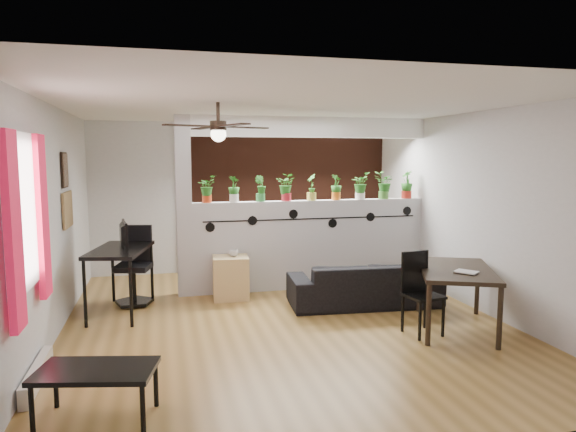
{
  "coord_description": "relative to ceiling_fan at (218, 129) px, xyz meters",
  "views": [
    {
      "loc": [
        -1.43,
        -5.96,
        2.02
      ],
      "look_at": [
        0.21,
        0.6,
        1.23
      ],
      "focal_mm": 32.0,
      "sensor_mm": 36.0,
      "label": 1
    }
  ],
  "objects": [
    {
      "name": "office_chair",
      "position": [
        -1.0,
        1.52,
        -1.85
      ],
      "size": [
        0.55,
        0.55,
        1.05
      ],
      "color": "black",
      "rests_on": "ground"
    },
    {
      "name": "corkboard",
      "position": [
        -1.78,
        1.25,
        -0.96
      ],
      "size": [
        0.03,
        0.6,
        0.45
      ],
      "primitive_type": "cube",
      "color": "olive",
      "rests_on": "room_shell"
    },
    {
      "name": "partition_wall",
      "position": [
        1.6,
        1.8,
        -1.64
      ],
      "size": [
        3.6,
        0.18,
        1.35
      ],
      "primitive_type": "cube",
      "color": "#BCBCC1",
      "rests_on": "ground"
    },
    {
      "name": "coffee_table",
      "position": [
        -1.15,
        -1.67,
        -1.95
      ],
      "size": [
        0.97,
        0.67,
        0.41
      ],
      "color": "black",
      "rests_on": "ground"
    },
    {
      "name": "sofa",
      "position": [
        2.03,
        0.72,
        -2.03
      ],
      "size": [
        1.99,
        0.92,
        0.56
      ],
      "primitive_type": "imported",
      "rotation": [
        0.0,
        0.0,
        3.06
      ],
      "color": "black",
      "rests_on": "ground"
    },
    {
      "name": "framed_art",
      "position": [
        -1.78,
        1.2,
        -0.46
      ],
      "size": [
        0.03,
        0.34,
        0.44
      ],
      "color": "#8C7259",
      "rests_on": "room_shell"
    },
    {
      "name": "potted_plant_4",
      "position": [
        1.6,
        1.8,
        -0.75
      ],
      "size": [
        0.18,
        0.22,
        0.4
      ],
      "color": "#D1C649",
      "rests_on": "partition_wall"
    },
    {
      "name": "cup",
      "position": [
        0.36,
        1.46,
        -1.66
      ],
      "size": [
        0.13,
        0.13,
        0.1
      ],
      "primitive_type": "imported",
      "rotation": [
        0.0,
        0.0,
        0.08
      ],
      "color": "gray",
      "rests_on": "cube_shelf"
    },
    {
      "name": "baseboard_heater",
      "position": [
        -1.74,
        -0.9,
        -2.22
      ],
      "size": [
        0.08,
        1.0,
        0.18
      ],
      "primitive_type": "cube",
      "color": "silver",
      "rests_on": "ground"
    },
    {
      "name": "cube_shelf",
      "position": [
        0.31,
        1.46,
        -2.01
      ],
      "size": [
        0.53,
        0.48,
        0.61
      ],
      "primitive_type": "cube",
      "rotation": [
        0.0,
        0.0,
        -0.08
      ],
      "color": "tan",
      "rests_on": "ground"
    },
    {
      "name": "dining_table",
      "position": [
        2.69,
        -0.45,
        -1.67
      ],
      "size": [
        1.27,
        1.53,
        0.72
      ],
      "color": "black",
      "rests_on": "ground"
    },
    {
      "name": "potted_plant_3",
      "position": [
        1.21,
        1.8,
        -0.75
      ],
      "size": [
        0.26,
        0.25,
        0.41
      ],
      "color": "#AC1B25",
      "rests_on": "partition_wall"
    },
    {
      "name": "potted_plant_5",
      "position": [
        2.0,
        1.8,
        -0.76
      ],
      "size": [
        0.23,
        0.24,
        0.39
      ],
      "color": "orange",
      "rests_on": "partition_wall"
    },
    {
      "name": "monitor",
      "position": [
        -1.15,
        1.26,
        -1.37
      ],
      "size": [
        0.32,
        0.1,
        0.18
      ],
      "primitive_type": "imported",
      "rotation": [
        0.0,
        0.0,
        1.71
      ],
      "color": "black",
      "rests_on": "computer_desk"
    },
    {
      "name": "folding_chair",
      "position": [
        2.21,
        -0.46,
        -1.76
      ],
      "size": [
        0.43,
        0.43,
        0.94
      ],
      "color": "black",
      "rests_on": "ground"
    },
    {
      "name": "ceiling_header",
      "position": [
        1.6,
        1.8,
        0.14
      ],
      "size": [
        3.6,
        0.18,
        0.3
      ],
      "primitive_type": "cube",
      "color": "white",
      "rests_on": "room_shell"
    },
    {
      "name": "book",
      "position": [
        2.59,
        -0.75,
        -1.58
      ],
      "size": [
        0.28,
        0.3,
        0.02
      ],
      "primitive_type": "imported",
      "rotation": [
        0.0,
        0.0,
        0.64
      ],
      "color": "gray",
      "rests_on": "dining_table"
    },
    {
      "name": "ceiling_fan",
      "position": [
        0.0,
        0.0,
        0.0
      ],
      "size": [
        1.19,
        1.19,
        0.43
      ],
      "color": "black",
      "rests_on": "room_shell"
    },
    {
      "name": "computer_desk",
      "position": [
        -1.15,
        1.11,
        -1.54
      ],
      "size": [
        0.85,
        1.28,
        0.85
      ],
      "color": "black",
      "rests_on": "ground"
    },
    {
      "name": "potted_plant_0",
      "position": [
        0.02,
        1.8,
        -0.75
      ],
      "size": [
        0.25,
        0.25,
        0.4
      ],
      "color": "red",
      "rests_on": "partition_wall"
    },
    {
      "name": "potted_plant_2",
      "position": [
        0.81,
        1.8,
        -0.76
      ],
      "size": [
        0.24,
        0.23,
        0.39
      ],
      "color": "green",
      "rests_on": "partition_wall"
    },
    {
      "name": "potted_plant_7",
      "position": [
        2.79,
        1.8,
        -0.74
      ],
      "size": [
        0.24,
        0.2,
        0.43
      ],
      "color": "#4D9636",
      "rests_on": "partition_wall"
    },
    {
      "name": "pier_column",
      "position": [
        -0.31,
        1.8,
        -1.01
      ],
      "size": [
        0.22,
        0.2,
        2.6
      ],
      "primitive_type": "cube",
      "color": "#BCBCC1",
      "rests_on": "ground"
    },
    {
      "name": "potted_plant_6",
      "position": [
        2.39,
        1.8,
        -0.74
      ],
      "size": [
        0.28,
        0.27,
        0.42
      ],
      "color": "white",
      "rests_on": "partition_wall"
    },
    {
      "name": "room_shell",
      "position": [
        0.8,
        0.3,
        -1.01
      ],
      "size": [
        6.3,
        7.1,
        2.9
      ],
      "color": "olive",
      "rests_on": "ground"
    },
    {
      "name": "potted_plant_1",
      "position": [
        0.42,
        1.8,
        -0.76
      ],
      "size": [
        0.24,
        0.24,
        0.39
      ],
      "color": "white",
      "rests_on": "partition_wall"
    },
    {
      "name": "potted_plant_8",
      "position": [
        3.18,
        1.8,
        -0.73
      ],
      "size": [
        0.19,
        0.24,
        0.44
      ],
      "color": "red",
      "rests_on": "partition_wall"
    },
    {
      "name": "vine_decal",
      "position": [
        1.6,
        1.7,
        -1.23
      ],
      "size": [
        3.31,
        0.01,
        0.3
      ],
      "color": "black",
      "rests_on": "partition_wall"
    },
    {
      "name": "brick_panel",
      "position": [
        1.6,
        3.27,
        -1.01
      ],
      "size": [
        3.9,
        0.05,
        2.6
      ],
      "primitive_type": "cube",
      "color": "brown",
      "rests_on": "ground"
    },
    {
      "name": "window_assembly",
      "position": [
        -1.76,
        -0.9,
        -0.81
      ],
      "size": [
        0.09,
        1.3,
        1.55
      ],
      "color": "white",
      "rests_on": "room_shell"
    }
  ]
}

